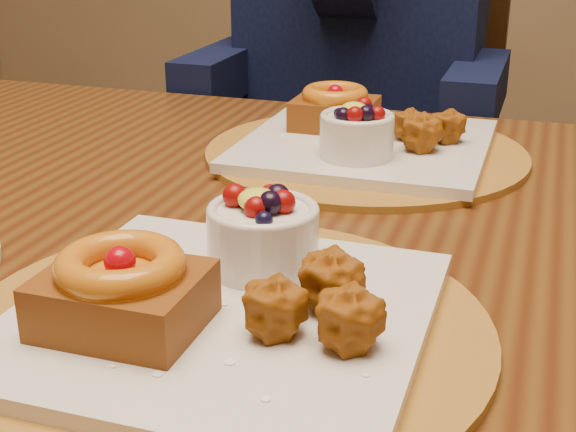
% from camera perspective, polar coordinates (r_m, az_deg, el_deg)
% --- Properties ---
extents(dining_table, '(1.60, 0.90, 0.76)m').
position_cam_1_polar(dining_table, '(0.79, 1.69, -5.61)').
color(dining_table, '#3E1C0B').
rests_on(dining_table, ground).
extents(place_setting_near, '(0.38, 0.38, 0.08)m').
position_cam_1_polar(place_setting_near, '(0.57, -4.76, -6.00)').
color(place_setting_near, brown).
rests_on(place_setting_near, dining_table).
extents(place_setting_far, '(0.38, 0.38, 0.08)m').
position_cam_1_polar(place_setting_far, '(0.95, 5.39, 5.46)').
color(place_setting_far, brown).
rests_on(place_setting_far, dining_table).
extents(chair_far, '(0.48, 0.48, 0.97)m').
position_cam_1_polar(chair_far, '(1.67, 6.06, 3.96)').
color(chair_far, black).
rests_on(chair_far, ground).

